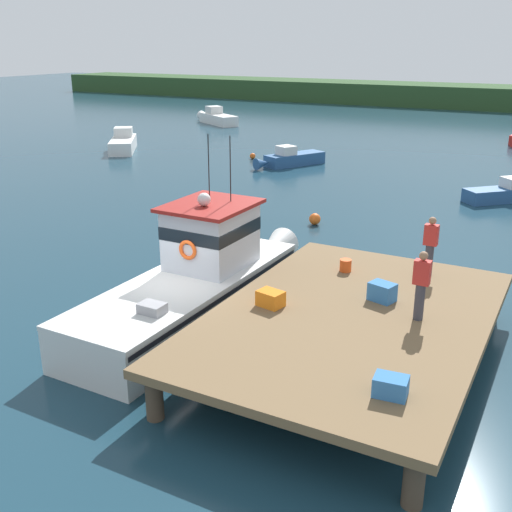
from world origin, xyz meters
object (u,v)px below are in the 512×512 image
(moored_boat_far_right, at_px, (124,142))
(mooring_buoy_outer, at_px, (253,156))
(deckhand_further_back, at_px, (421,284))
(moored_boat_far_left, at_px, (216,118))
(crate_single_far, at_px, (271,299))
(crate_stack_mid_dock, at_px, (382,292))
(moored_boat_mid_harbor, at_px, (290,159))
(mooring_buoy_channel_marker, at_px, (315,219))
(main_fishing_boat, at_px, (200,279))
(crate_single_by_cleat, at_px, (391,386))
(deckhand_by_the_boat, at_px, (430,245))
(bait_bucket, at_px, (346,265))
(moored_boat_outer_mooring, at_px, (506,193))

(moored_boat_far_right, relative_size, mooring_buoy_outer, 14.99)
(deckhand_further_back, distance_m, moored_boat_far_left, 44.83)
(moored_boat_far_left, xyz_separation_m, mooring_buoy_outer, (11.34, -13.91, -0.34))
(crate_single_far, xyz_separation_m, crate_stack_mid_dock, (2.25, 1.57, 0.04))
(moored_boat_mid_harbor, height_order, mooring_buoy_channel_marker, moored_boat_mid_harbor)
(main_fishing_boat, relative_size, mooring_buoy_outer, 26.61)
(crate_single_by_cleat, height_order, crate_stack_mid_dock, crate_stack_mid_dock)
(moored_boat_far_right, distance_m, moored_boat_mid_harbor, 12.59)
(moored_boat_far_right, bearing_deg, deckhand_further_back, -38.54)
(moored_boat_far_right, height_order, moored_boat_mid_harbor, moored_boat_far_right)
(moored_boat_mid_harbor, relative_size, mooring_buoy_outer, 12.80)
(crate_single_far, distance_m, moored_boat_mid_harbor, 23.70)
(mooring_buoy_channel_marker, bearing_deg, deckhand_by_the_boat, -47.77)
(moored_boat_far_right, bearing_deg, crate_stack_mid_dock, -38.81)
(deckhand_by_the_boat, height_order, moored_boat_mid_harbor, deckhand_by_the_boat)
(main_fishing_boat, relative_size, mooring_buoy_channel_marker, 20.62)
(deckhand_by_the_boat, xyz_separation_m, deckhand_further_back, (0.48, -2.90, 0.00))
(crate_single_far, bearing_deg, main_fishing_boat, 158.64)
(crate_single_far, xyz_separation_m, moored_boat_far_left, (-24.06, 36.41, -0.86))
(mooring_buoy_channel_marker, bearing_deg, moored_boat_far_right, 150.60)
(bait_bucket, relative_size, mooring_buoy_outer, 0.92)
(bait_bucket, relative_size, deckhand_by_the_boat, 0.21)
(moored_boat_mid_harbor, bearing_deg, crate_single_far, -65.97)
(crate_stack_mid_dock, relative_size, mooring_buoy_channel_marker, 1.26)
(bait_bucket, xyz_separation_m, deckhand_further_back, (2.54, -2.13, 0.69))
(crate_single_far, relative_size, deckhand_further_back, 0.37)
(mooring_buoy_outer, bearing_deg, bait_bucket, -55.26)
(deckhand_further_back, relative_size, moored_boat_far_right, 0.29)
(crate_stack_mid_dock, distance_m, moored_boat_far_right, 31.42)
(deckhand_further_back, bearing_deg, deckhand_by_the_boat, 99.36)
(moored_boat_outer_mooring, distance_m, mooring_buoy_channel_marker, 10.21)
(main_fishing_boat, bearing_deg, moored_boat_mid_harbor, 108.59)
(crate_single_far, bearing_deg, deckhand_by_the_boat, 53.67)
(deckhand_by_the_boat, bearing_deg, mooring_buoy_outer, 129.79)
(bait_bucket, xyz_separation_m, moored_boat_far_left, (-24.82, 33.35, -0.84))
(main_fishing_boat, height_order, moored_boat_far_right, main_fishing_boat)
(crate_single_far, relative_size, bait_bucket, 1.76)
(crate_single_far, height_order, bait_bucket, crate_single_far)
(mooring_buoy_channel_marker, bearing_deg, crate_single_by_cleat, -61.87)
(moored_boat_far_right, xyz_separation_m, mooring_buoy_channel_marker, (18.89, -10.64, -0.28))
(crate_single_by_cleat, xyz_separation_m, mooring_buoy_outer, (-16.39, 24.98, -1.20))
(main_fishing_boat, relative_size, moored_boat_far_right, 1.78)
(crate_stack_mid_dock, bearing_deg, moored_boat_outer_mooring, 87.25)
(moored_boat_mid_harbor, bearing_deg, crate_single_by_cleat, -61.10)
(moored_boat_far_left, bearing_deg, crate_single_by_cleat, -54.51)
(crate_stack_mid_dock, relative_size, moored_boat_outer_mooring, 0.16)
(moored_boat_mid_harbor, bearing_deg, moored_boat_far_left, 134.30)
(crate_single_by_cleat, relative_size, crate_stack_mid_dock, 1.00)
(crate_stack_mid_dock, height_order, mooring_buoy_outer, crate_stack_mid_dock)
(crate_stack_mid_dock, relative_size, deckhand_by_the_boat, 0.37)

